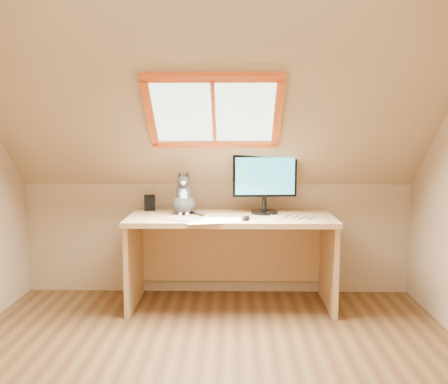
{
  "coord_description": "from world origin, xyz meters",
  "views": [
    {
      "loc": [
        0.15,
        -2.74,
        1.48
      ],
      "look_at": [
        0.08,
        1.0,
        1.02
      ],
      "focal_mm": 40.0,
      "sensor_mm": 36.0,
      "label": 1
    }
  ],
  "objects": [
    {
      "name": "room_shell",
      "position": [
        0.0,
        -0.09,
        1.43
      ],
      "size": [
        3.52,
        3.52,
        2.41
      ],
      "color": "tan",
      "rests_on": "ground"
    },
    {
      "name": "desk",
      "position": [
        0.13,
        1.45,
        0.55
      ],
      "size": [
        1.71,
        0.75,
        0.78
      ],
      "color": "tan",
      "rests_on": "ground"
    },
    {
      "name": "monitor",
      "position": [
        0.41,
        1.48,
        1.07
      ],
      "size": [
        0.54,
        0.23,
        0.5
      ],
      "color": "black",
      "rests_on": "desk"
    },
    {
      "name": "cat",
      "position": [
        -0.27,
        1.43,
        0.91
      ],
      "size": [
        0.22,
        0.26,
        0.37
      ],
      "color": "#3A3634",
      "rests_on": "desk"
    },
    {
      "name": "desk_speaker",
      "position": [
        -0.6,
        1.63,
        0.85
      ],
      "size": [
        0.11,
        0.11,
        0.13
      ],
      "primitive_type": "cube",
      "rotation": [
        0.0,
        0.0,
        0.21
      ],
      "color": "black",
      "rests_on": "desk"
    },
    {
      "name": "graphics_tablet",
      "position": [
        -0.25,
        1.17,
        0.78
      ],
      "size": [
        0.31,
        0.28,
        0.01
      ],
      "primitive_type": "cube",
      "rotation": [
        0.0,
        0.0,
        -0.47
      ],
      "color": "#B2B2B7",
      "rests_on": "desk"
    },
    {
      "name": "mouse",
      "position": [
        0.25,
        1.16,
        0.79
      ],
      "size": [
        0.09,
        0.12,
        0.03
      ],
      "primitive_type": "ellipsoid",
      "rotation": [
        0.0,
        0.0,
        -0.31
      ],
      "color": "black",
      "rests_on": "desk"
    },
    {
      "name": "papers",
      "position": [
        -0.01,
        1.12,
        0.78
      ],
      "size": [
        0.33,
        0.27,
        0.0
      ],
      "color": "white",
      "rests_on": "desk"
    },
    {
      "name": "cables",
      "position": [
        0.59,
        1.26,
        0.78
      ],
      "size": [
        0.51,
        0.26,
        0.01
      ],
      "color": "silver",
      "rests_on": "desk"
    }
  ]
}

